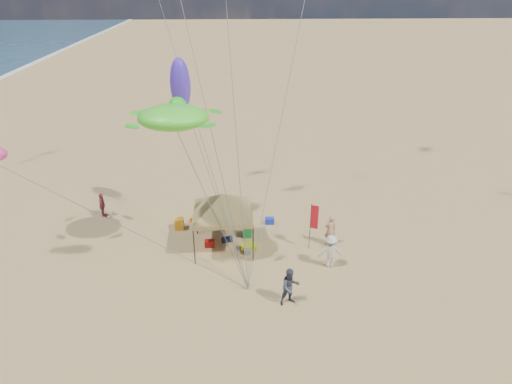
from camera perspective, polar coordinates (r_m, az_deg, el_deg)
The scene contains 17 objects.
ground at distance 21.60m, azimuth 0.35°, elevation -13.15°, with size 280.00×280.00×0.00m, color tan.
canopy_tent at distance 23.49m, azimuth -4.36°, elevation -0.54°, with size 6.14×6.14×3.79m.
feather_flag at distance 24.04m, azimuth 7.35°, elevation -3.52°, with size 0.40×0.17×2.77m.
cooler_red at distance 25.07m, azimuth -5.94°, elevation -6.55°, with size 0.54×0.38×0.38m, color #A9140D.
cooler_blue at distance 27.10m, azimuth 1.75°, elevation -3.70°, with size 0.54×0.38×0.38m, color #162FB4.
bag_navy at distance 25.35m, azimuth -3.71°, elevation -6.07°, with size 0.36×0.36×0.60m, color black.
bag_orange at distance 27.63m, azimuth -7.85°, elevation -3.35°, with size 0.36×0.36×0.60m, color #FF560E.
chair_green at distance 25.76m, azimuth -1.14°, elevation -5.01°, with size 0.50×0.50×0.70m, color #177F2F.
chair_yellow at distance 26.85m, azimuth -9.76°, elevation -4.02°, with size 0.50×0.50×0.70m, color orange.
crate_grey at distance 24.35m, azimuth -1.14°, elevation -7.63°, with size 0.34×0.30×0.28m, color slate.
beach_cart at distance 24.67m, azimuth -0.87°, elevation -6.97°, with size 0.90×0.50×0.24m, color #B4C716.
person_near_a at distance 25.08m, azimuth 9.44°, elevation -4.81°, with size 0.67×0.44×1.84m, color tan.
person_near_b at distance 20.68m, azimuth 4.40°, elevation -11.98°, with size 0.91×0.71×1.87m, color #383D4D.
person_near_c at distance 23.27m, azimuth 9.50°, elevation -7.49°, with size 1.19×0.69×1.85m, color beige.
person_far_a at distance 29.13m, azimuth -19.05°, elevation -1.61°, with size 0.94×0.39×1.61m, color #983A44.
turtle_kite at distance 20.50m, azimuth -10.51°, elevation 9.36°, with size 3.20×2.56×1.07m, color #4EE92E.
squid_kite at distance 24.79m, azimuth -9.65°, elevation 13.40°, with size 1.10×1.10×2.85m, color #4F2ED9.
Camera 1 is at (-0.85, -16.68, 13.69)m, focal length 31.31 mm.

